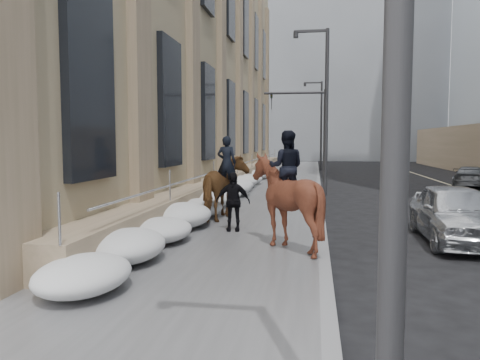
# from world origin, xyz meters

# --- Properties ---
(ground) EXTENTS (140.00, 140.00, 0.00)m
(ground) POSITION_xyz_m (0.00, 0.00, 0.00)
(ground) COLOR black
(ground) RESTS_ON ground
(sidewalk) EXTENTS (5.00, 80.00, 0.12)m
(sidewalk) POSITION_xyz_m (0.00, 10.00, 0.06)
(sidewalk) COLOR #4C4C4E
(sidewalk) RESTS_ON ground
(curb) EXTENTS (0.24, 80.00, 0.12)m
(curb) POSITION_xyz_m (2.62, 10.00, 0.06)
(curb) COLOR slate
(curb) RESTS_ON ground
(limestone_building) EXTENTS (6.10, 44.00, 18.00)m
(limestone_building) POSITION_xyz_m (-5.26, 19.96, 8.90)
(limestone_building) COLOR tan
(limestone_building) RESTS_ON ground
(bg_building_mid) EXTENTS (30.00, 12.00, 28.00)m
(bg_building_mid) POSITION_xyz_m (4.00, 60.00, 14.00)
(bg_building_mid) COLOR slate
(bg_building_mid) RESTS_ON ground
(bg_building_far) EXTENTS (24.00, 12.00, 20.00)m
(bg_building_far) POSITION_xyz_m (-6.00, 72.00, 10.00)
(bg_building_far) COLOR gray
(bg_building_far) RESTS_ON ground
(streetlight_mid) EXTENTS (1.71, 0.24, 8.00)m
(streetlight_mid) POSITION_xyz_m (2.74, 14.00, 4.58)
(streetlight_mid) COLOR #2D2D30
(streetlight_mid) RESTS_ON ground
(streetlight_far) EXTENTS (1.71, 0.24, 8.00)m
(streetlight_far) POSITION_xyz_m (2.74, 34.00, 4.58)
(streetlight_far) COLOR #2D2D30
(streetlight_far) RESTS_ON ground
(traffic_signal) EXTENTS (4.10, 0.22, 6.00)m
(traffic_signal) POSITION_xyz_m (2.07, 22.00, 4.00)
(traffic_signal) COLOR #2D2D30
(traffic_signal) RESTS_ON ground
(snow_bank) EXTENTS (1.70, 18.10, 0.76)m
(snow_bank) POSITION_xyz_m (-1.42, 8.11, 0.47)
(snow_bank) COLOR silver
(snow_bank) RESTS_ON sidewalk
(mounted_horse_left) EXTENTS (1.33, 2.52, 2.69)m
(mounted_horse_left) POSITION_xyz_m (-0.47, 5.63, 1.21)
(mounted_horse_left) COLOR #4F3117
(mounted_horse_left) RESTS_ON sidewalk
(mounted_horse_right) EXTENTS (1.81, 2.04, 2.77)m
(mounted_horse_right) POSITION_xyz_m (1.73, 1.77, 1.32)
(mounted_horse_right) COLOR #441F13
(mounted_horse_right) RESTS_ON sidewalk
(pedestrian) EXTENTS (1.00, 0.47, 1.66)m
(pedestrian) POSITION_xyz_m (0.12, 3.72, 0.95)
(pedestrian) COLOR black
(pedestrian) RESTS_ON sidewalk
(car_silver) EXTENTS (1.90, 4.53, 1.53)m
(car_silver) POSITION_xyz_m (6.04, 3.72, 0.77)
(car_silver) COLOR silver
(car_silver) RESTS_ON ground
(car_grey) EXTENTS (3.11, 4.52, 1.21)m
(car_grey) POSITION_xyz_m (11.23, 19.37, 0.61)
(car_grey) COLOR #55585D
(car_grey) RESTS_ON ground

